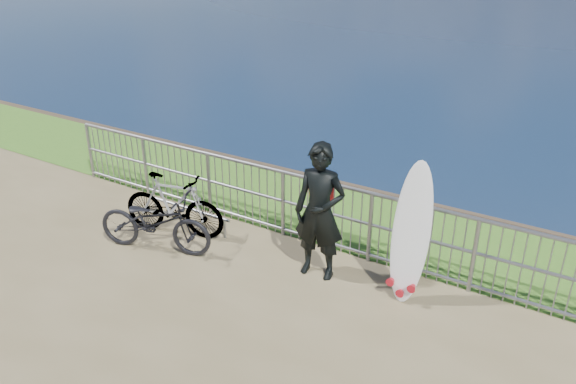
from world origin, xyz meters
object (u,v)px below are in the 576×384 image
Objects in this scene: surfboard at (410,238)px; bicycle_near at (155,222)px; surfer at (320,212)px; bicycle_far at (173,205)px.

bicycle_near is (-3.69, -0.87, -0.40)m from surfboard.
bicycle_far is at bearing 177.04° from surfer.
surfboard is 3.81m from bicycle_near.
bicycle_far is (-0.11, 0.54, 0.04)m from bicycle_near.
surfer is at bearing -89.75° from bicycle_near.
surfer is at bearing -173.55° from surfboard.
bicycle_near is (-2.43, -0.73, -0.51)m from surfer.
bicycle_far is at bearing -4.92° from bicycle_near.
surfer is 2.59m from bicycle_far.
surfer is 1.03× the size of surfboard.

